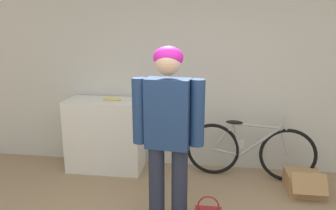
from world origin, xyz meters
name	(u,v)px	position (x,y,z in m)	size (l,w,h in m)	color
wall_back	(203,75)	(0.00, 2.62, 1.30)	(8.00, 0.07, 2.60)	silver
side_shelf	(106,135)	(-1.30, 2.31, 0.49)	(1.01, 0.52, 0.98)	white
person	(168,127)	(-0.25, 1.02, 1.05)	(0.66, 0.26, 1.78)	#23283D
bicycle	(249,150)	(0.63, 2.29, 0.38)	(1.65, 0.46, 0.78)	black
banana	(113,99)	(-1.18, 2.29, 1.00)	(0.28, 0.08, 0.03)	#EAD64C
cardboard_box	(304,182)	(1.27, 2.01, 0.11)	(0.41, 0.54, 0.31)	#A87F51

